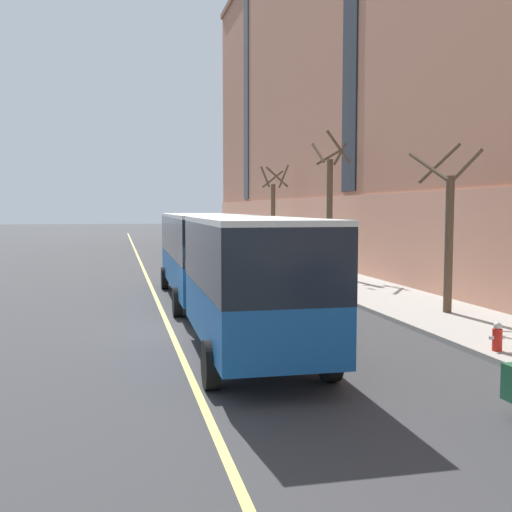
# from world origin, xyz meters

# --- Properties ---
(ground_plane) EXTENTS (260.00, 260.00, 0.00)m
(ground_plane) POSITION_xyz_m (0.00, 0.00, 0.00)
(ground_plane) COLOR #38383A
(sidewalk) EXTENTS (4.20, 160.00, 0.15)m
(sidewalk) POSITION_xyz_m (8.56, 3.00, 0.07)
(sidewalk) COLOR #ADA89E
(sidewalk) RESTS_ON ground
(city_bus) EXTENTS (3.12, 18.82, 3.45)m
(city_bus) POSITION_xyz_m (1.05, 1.56, 2.01)
(city_bus) COLOR #19569E
(city_bus) RESTS_ON ground
(parked_car_silver_2) EXTENTS (2.01, 4.34, 1.56)m
(parked_car_silver_2) POSITION_xyz_m (5.25, 23.91, 0.78)
(parked_car_silver_2) COLOR #B7B7BC
(parked_car_silver_2) RESTS_ON ground
(parked_car_silver_3) EXTENTS (1.96, 4.34, 1.56)m
(parked_car_silver_3) POSITION_xyz_m (5.14, 15.42, 0.78)
(parked_car_silver_3) COLOR #B7B7BC
(parked_car_silver_3) RESTS_ON ground
(street_tree_mid_block) EXTENTS (2.05, 2.01, 5.80)m
(street_tree_mid_block) POSITION_xyz_m (8.70, 0.05, 3.00)
(street_tree_mid_block) COLOR brown
(street_tree_mid_block) RESTS_ON sidewalk
(street_tree_far_uptown) EXTENTS (1.78, 1.83, 7.50)m
(street_tree_far_uptown) POSITION_xyz_m (8.74, 11.66, 3.82)
(street_tree_far_uptown) COLOR brown
(street_tree_far_uptown) RESTS_ON sidewalk
(street_tree_far_downtown) EXTENTS (1.81, 1.88, 6.60)m
(street_tree_far_downtown) POSITION_xyz_m (8.76, 23.34, 3.52)
(street_tree_far_downtown) COLOR brown
(street_tree_far_downtown) RESTS_ON sidewalk
(fire_hydrant) EXTENTS (0.42, 0.24, 0.72)m
(fire_hydrant) POSITION_xyz_m (6.96, -5.27, 0.49)
(fire_hydrant) COLOR red
(fire_hydrant) RESTS_ON sidewalk
(lane_centerline) EXTENTS (0.16, 140.00, 0.01)m
(lane_centerline) POSITION_xyz_m (-0.65, 3.00, 0.00)
(lane_centerline) COLOR #E0D66B
(lane_centerline) RESTS_ON ground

